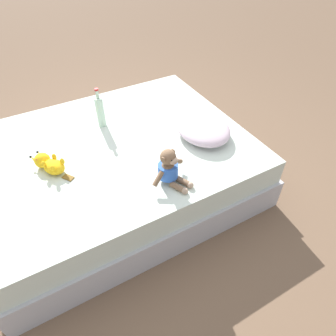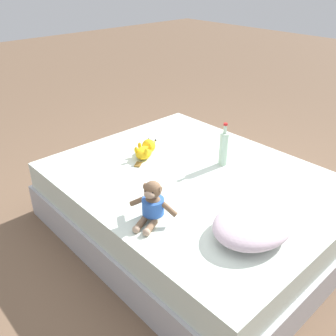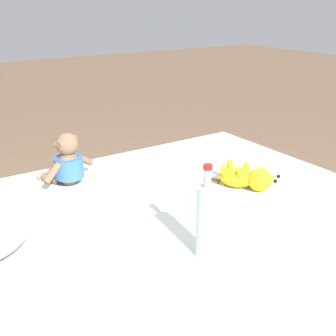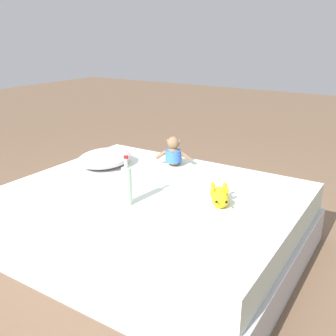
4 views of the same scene
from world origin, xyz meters
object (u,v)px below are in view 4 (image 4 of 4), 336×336
(plush_monkey, at_px, (174,153))
(plush_yellow_creature, at_px, (220,196))
(glass_bottle, at_px, (127,185))
(pillow, at_px, (105,158))
(bed, at_px, (154,220))

(plush_monkey, bearing_deg, plush_yellow_creature, -126.97)
(plush_monkey, distance_m, glass_bottle, 0.79)
(pillow, distance_m, glass_bottle, 0.76)
(plush_monkey, relative_size, plush_yellow_creature, 0.88)
(pillow, bearing_deg, glass_bottle, -128.54)
(pillow, height_order, plush_yellow_creature, pillow)
(bed, bearing_deg, plush_monkey, 17.47)
(plush_yellow_creature, xyz_separation_m, glass_bottle, (-0.31, 0.46, 0.08))
(plush_monkey, bearing_deg, pillow, 123.69)
(plush_yellow_creature, bearing_deg, pillow, 81.05)
(pillow, height_order, glass_bottle, glass_bottle)
(bed, height_order, glass_bottle, glass_bottle)
(pillow, relative_size, glass_bottle, 1.55)
(bed, xyz_separation_m, pillow, (0.21, 0.60, 0.28))
(pillow, bearing_deg, plush_monkey, -56.31)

